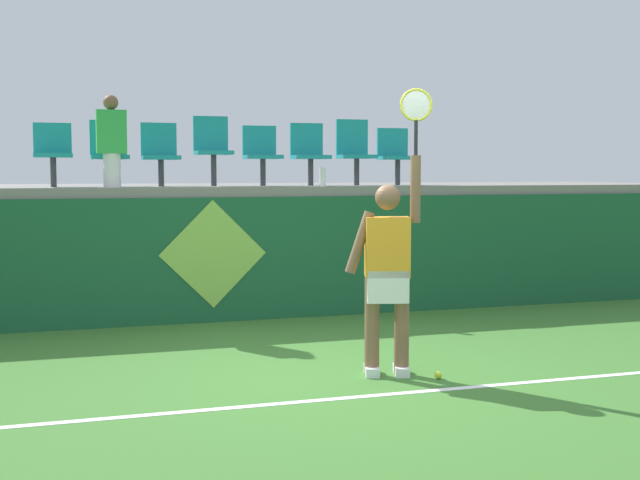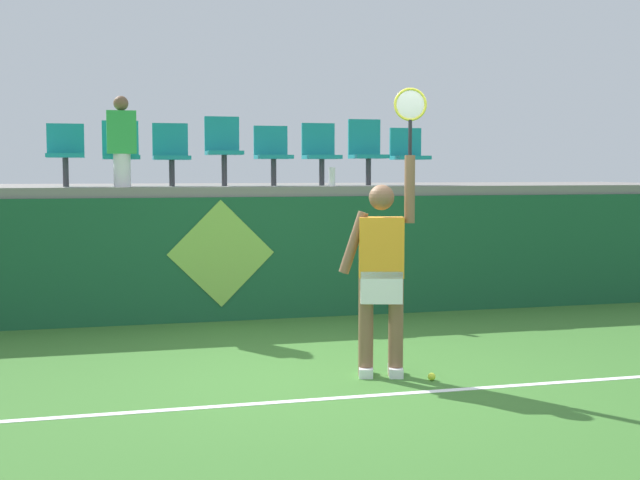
# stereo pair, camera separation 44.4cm
# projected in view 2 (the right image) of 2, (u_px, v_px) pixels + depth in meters

# --- Properties ---
(ground_plane) EXTENTS (40.00, 40.00, 0.00)m
(ground_plane) POSITION_uv_depth(u_px,v_px,m) (324.00, 378.00, 7.35)
(ground_plane) COLOR #3D752D
(court_back_wall) EXTENTS (13.32, 0.20, 1.47)m
(court_back_wall) POSITION_uv_depth(u_px,v_px,m) (258.00, 258.00, 10.26)
(court_back_wall) COLOR #195633
(court_back_wall) RESTS_ON ground_plane
(spectator_platform) EXTENTS (13.32, 3.17, 0.12)m
(spectator_platform) POSITION_uv_depth(u_px,v_px,m) (237.00, 189.00, 11.68)
(spectator_platform) COLOR gray
(spectator_platform) RESTS_ON court_back_wall
(court_baseline_stripe) EXTENTS (11.99, 0.08, 0.01)m
(court_baseline_stripe) POSITION_uv_depth(u_px,v_px,m) (346.00, 397.00, 6.70)
(court_baseline_stripe) COLOR white
(court_baseline_stripe) RESTS_ON ground_plane
(tennis_player) EXTENTS (0.74, 0.35, 2.49)m
(tennis_player) POSITION_uv_depth(u_px,v_px,m) (382.00, 268.00, 7.35)
(tennis_player) COLOR white
(tennis_player) RESTS_ON ground_plane
(tennis_ball) EXTENTS (0.07, 0.07, 0.07)m
(tennis_ball) POSITION_uv_depth(u_px,v_px,m) (432.00, 377.00, 7.25)
(tennis_ball) COLOR #D1E533
(tennis_ball) RESTS_ON ground_plane
(water_bottle) EXTENTS (0.08, 0.08, 0.23)m
(water_bottle) POSITION_uv_depth(u_px,v_px,m) (332.00, 177.00, 10.47)
(water_bottle) COLOR white
(water_bottle) RESTS_ON spectator_platform
(stadium_chair_0) EXTENTS (0.44, 0.42, 0.76)m
(stadium_chair_0) POSITION_uv_depth(u_px,v_px,m) (65.00, 151.00, 10.24)
(stadium_chair_0) COLOR #38383D
(stadium_chair_0) RESTS_ON spectator_platform
(stadium_chair_1) EXTENTS (0.44, 0.42, 0.81)m
(stadium_chair_1) POSITION_uv_depth(u_px,v_px,m) (121.00, 151.00, 10.41)
(stadium_chair_1) COLOR #38383D
(stadium_chair_1) RESTS_ON spectator_platform
(stadium_chair_2) EXTENTS (0.44, 0.42, 0.79)m
(stadium_chair_2) POSITION_uv_depth(u_px,v_px,m) (171.00, 152.00, 10.57)
(stadium_chair_2) COLOR #38383D
(stadium_chair_2) RESTS_ON spectator_platform
(stadium_chair_3) EXTENTS (0.44, 0.42, 0.88)m
(stadium_chair_3) POSITION_uv_depth(u_px,v_px,m) (223.00, 147.00, 10.73)
(stadium_chair_3) COLOR #38383D
(stadium_chair_3) RESTS_ON spectator_platform
(stadium_chair_4) EXTENTS (0.44, 0.42, 0.77)m
(stadium_chair_4) POSITION_uv_depth(u_px,v_px,m) (272.00, 152.00, 10.89)
(stadium_chair_4) COLOR #38383D
(stadium_chair_4) RESTS_ON spectator_platform
(stadium_chair_5) EXTENTS (0.44, 0.42, 0.81)m
(stadium_chair_5) POSITION_uv_depth(u_px,v_px,m) (320.00, 151.00, 11.05)
(stadium_chair_5) COLOR #38383D
(stadium_chair_5) RESTS_ON spectator_platform
(stadium_chair_6) EXTENTS (0.44, 0.42, 0.87)m
(stadium_chair_6) POSITION_uv_depth(u_px,v_px,m) (367.00, 150.00, 11.21)
(stadium_chair_6) COLOR #38383D
(stadium_chair_6) RESTS_ON spectator_platform
(stadium_chair_7) EXTENTS (0.44, 0.42, 0.77)m
(stadium_chair_7) POSITION_uv_depth(u_px,v_px,m) (408.00, 153.00, 11.36)
(stadium_chair_7) COLOR #38383D
(stadium_chair_7) RESTS_ON spectator_platform
(spectator_0) EXTENTS (0.34, 0.20, 1.07)m
(spectator_0) POSITION_uv_depth(u_px,v_px,m) (122.00, 140.00, 10.01)
(spectator_0) COLOR white
(spectator_0) RESTS_ON spectator_platform
(wall_signage_mount) EXTENTS (1.27, 0.01, 1.45)m
(wall_signage_mount) POSITION_uv_depth(u_px,v_px,m) (222.00, 321.00, 10.10)
(wall_signage_mount) COLOR #195633
(wall_signage_mount) RESTS_ON ground_plane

